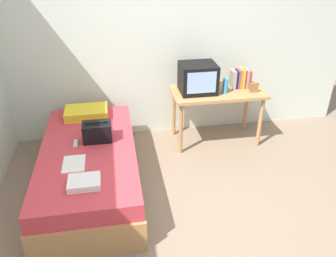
# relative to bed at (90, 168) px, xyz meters

# --- Properties ---
(ground_plane) EXTENTS (8.00, 8.00, 0.00)m
(ground_plane) POSITION_rel_bed_xyz_m (0.93, -0.82, -0.25)
(ground_plane) COLOR #84705B
(wall_back) EXTENTS (5.20, 0.10, 2.60)m
(wall_back) POSITION_rel_bed_xyz_m (0.93, 1.18, 1.05)
(wall_back) COLOR silver
(wall_back) RESTS_ON ground
(bed) EXTENTS (1.00, 2.00, 0.50)m
(bed) POSITION_rel_bed_xyz_m (0.00, 0.00, 0.00)
(bed) COLOR #B27F4C
(bed) RESTS_ON ground
(desk) EXTENTS (1.16, 0.60, 0.72)m
(desk) POSITION_rel_bed_xyz_m (1.61, 0.75, 0.38)
(desk) COLOR #B27F4C
(desk) RESTS_ON ground
(tv) EXTENTS (0.44, 0.39, 0.36)m
(tv) POSITION_rel_bed_xyz_m (1.35, 0.75, 0.66)
(tv) COLOR black
(tv) RESTS_ON desk
(water_bottle) EXTENTS (0.06, 0.06, 0.19)m
(water_bottle) POSITION_rel_bed_xyz_m (1.68, 0.65, 0.57)
(water_bottle) COLOR #3399DB
(water_bottle) RESTS_ON desk
(book_row) EXTENTS (0.24, 0.17, 0.25)m
(book_row) POSITION_rel_bed_xyz_m (1.92, 0.81, 0.60)
(book_row) COLOR gray
(book_row) RESTS_ON desk
(picture_frame) EXTENTS (0.11, 0.02, 0.12)m
(picture_frame) POSITION_rel_bed_xyz_m (2.04, 0.61, 0.54)
(picture_frame) COLOR olive
(picture_frame) RESTS_ON desk
(pillow) EXTENTS (0.51, 0.34, 0.11)m
(pillow) POSITION_rel_bed_xyz_m (-0.04, 0.74, 0.31)
(pillow) COLOR yellow
(pillow) RESTS_ON bed
(handbag) EXTENTS (0.30, 0.20, 0.23)m
(handbag) POSITION_rel_bed_xyz_m (0.11, 0.14, 0.35)
(handbag) COLOR black
(handbag) RESTS_ON bed
(magazine) EXTENTS (0.21, 0.29, 0.01)m
(magazine) POSITION_rel_bed_xyz_m (-0.12, -0.28, 0.26)
(magazine) COLOR white
(magazine) RESTS_ON bed
(remote_dark) EXTENTS (0.04, 0.16, 0.02)m
(remote_dark) POSITION_rel_bed_xyz_m (0.05, -0.60, 0.26)
(remote_dark) COLOR black
(remote_dark) RESTS_ON bed
(remote_silver) EXTENTS (0.04, 0.14, 0.02)m
(remote_silver) POSITION_rel_bed_xyz_m (-0.12, 0.09, 0.26)
(remote_silver) COLOR #B7B7BC
(remote_silver) RESTS_ON bed
(folded_towel) EXTENTS (0.28, 0.22, 0.06)m
(folded_towel) POSITION_rel_bed_xyz_m (-0.00, -0.63, 0.28)
(folded_towel) COLOR white
(folded_towel) RESTS_ON bed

